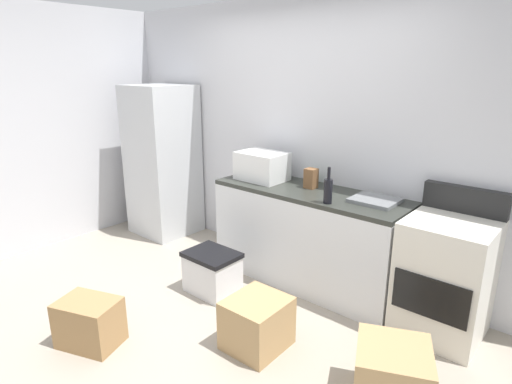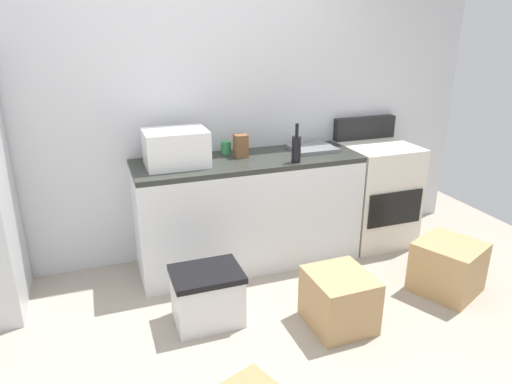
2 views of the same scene
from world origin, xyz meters
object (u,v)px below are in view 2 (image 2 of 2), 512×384
(stove_oven, at_px, (375,192))
(cardboard_box_large, at_px, (339,300))
(coffee_mug, at_px, (226,148))
(wine_bottle, at_px, (296,148))
(knife_block, at_px, (241,146))
(microwave, at_px, (176,148))
(cardboard_box_small, at_px, (448,267))
(storage_bin, at_px, (207,296))

(stove_oven, distance_m, cardboard_box_large, 1.44)
(cardboard_box_large, bearing_deg, coffee_mug, 107.64)
(wine_bottle, height_order, knife_block, wine_bottle)
(cardboard_box_large, bearing_deg, stove_oven, 48.21)
(wine_bottle, bearing_deg, knife_block, 140.91)
(wine_bottle, bearing_deg, stove_oven, 13.97)
(microwave, relative_size, coffee_mug, 4.60)
(knife_block, height_order, cardboard_box_small, knife_block)
(knife_block, bearing_deg, cardboard_box_large, -74.44)
(cardboard_box_large, xyz_separation_m, storage_bin, (-0.81, 0.33, 0.01))
(microwave, bearing_deg, stove_oven, 0.01)
(knife_block, height_order, cardboard_box_large, knife_block)
(cardboard_box_small, bearing_deg, wine_bottle, 141.76)
(stove_oven, xyz_separation_m, cardboard_box_small, (0.03, -0.96, -0.27))
(stove_oven, bearing_deg, wine_bottle, -166.03)
(stove_oven, height_order, wine_bottle, wine_bottle)
(microwave, distance_m, storage_bin, 1.11)
(microwave, distance_m, coffee_mug, 0.49)
(cardboard_box_large, bearing_deg, cardboard_box_small, 5.68)
(microwave, height_order, storage_bin, microwave)
(coffee_mug, bearing_deg, knife_block, -56.67)
(stove_oven, bearing_deg, storage_bin, -157.63)
(wine_bottle, distance_m, coffee_mug, 0.61)
(stove_oven, height_order, cardboard_box_large, stove_oven)
(knife_block, bearing_deg, wine_bottle, -39.09)
(cardboard_box_large, height_order, cardboard_box_small, cardboard_box_small)
(stove_oven, relative_size, cardboard_box_small, 2.55)
(cardboard_box_small, bearing_deg, knife_block, 141.52)
(cardboard_box_large, relative_size, cardboard_box_small, 0.99)
(knife_block, xyz_separation_m, cardboard_box_small, (1.28, -1.02, -0.79))
(microwave, height_order, cardboard_box_small, microwave)
(wine_bottle, height_order, cardboard_box_large, wine_bottle)
(microwave, xyz_separation_m, knife_block, (0.53, 0.06, -0.05))
(microwave, relative_size, wine_bottle, 1.53)
(wine_bottle, height_order, coffee_mug, wine_bottle)
(cardboard_box_large, height_order, storage_bin, storage_bin)
(knife_block, xyz_separation_m, cardboard_box_large, (0.31, -1.12, -0.80))
(stove_oven, xyz_separation_m, wine_bottle, (-0.90, -0.22, 0.54))
(coffee_mug, height_order, cardboard_box_small, coffee_mug)
(coffee_mug, distance_m, cardboard_box_small, 1.94)
(storage_bin, bearing_deg, knife_block, 57.47)
(stove_oven, bearing_deg, cardboard_box_large, -131.79)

